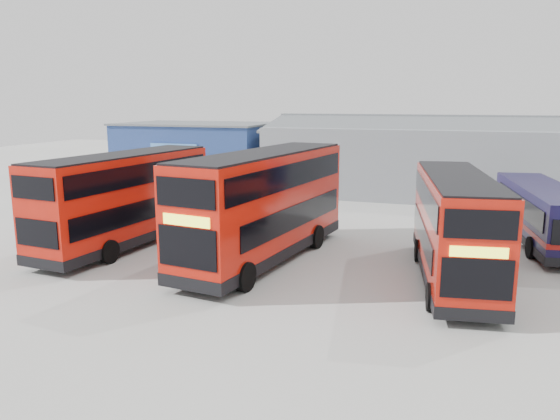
# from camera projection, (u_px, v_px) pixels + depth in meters

# --- Properties ---
(ground_plane) EXTENTS (120.00, 120.00, 0.00)m
(ground_plane) POSITION_uv_depth(u_px,v_px,m) (296.00, 254.00, 25.09)
(ground_plane) COLOR #A3A39E
(ground_plane) RESTS_ON ground
(office_block) EXTENTS (12.30, 8.32, 5.12)m
(office_block) POSITION_uv_depth(u_px,v_px,m) (198.00, 153.00, 45.66)
(office_block) COLOR navy
(office_block) RESTS_ON ground
(maintenance_shed) EXTENTS (30.50, 12.00, 5.89)m
(maintenance_shed) POSITION_uv_depth(u_px,v_px,m) (476.00, 160.00, 40.70)
(maintenance_shed) COLOR gray
(maintenance_shed) RESTS_ON ground
(double_decker_left) EXTENTS (3.62, 10.79, 4.48)m
(double_decker_left) POSITION_uv_depth(u_px,v_px,m) (126.00, 201.00, 26.09)
(double_decker_left) COLOR red
(double_decker_left) RESTS_ON ground
(double_decker_centre) EXTENTS (4.30, 11.57, 4.79)m
(double_decker_centre) POSITION_uv_depth(u_px,v_px,m) (264.00, 207.00, 23.72)
(double_decker_centre) COLOR red
(double_decker_centre) RESTS_ON ground
(double_decker_right) EXTENTS (3.80, 10.07, 4.17)m
(double_decker_right) POSITION_uv_depth(u_px,v_px,m) (455.00, 229.00, 21.00)
(double_decker_right) COLOR red
(double_decker_right) RESTS_ON ground
(single_decker_blue) EXTENTS (3.83, 10.70, 2.84)m
(single_decker_blue) POSITION_uv_depth(u_px,v_px,m) (542.00, 215.00, 26.76)
(single_decker_blue) COLOR black
(single_decker_blue) RESTS_ON ground
(panel_van) EXTENTS (2.57, 4.90, 2.04)m
(panel_van) POSITION_uv_depth(u_px,v_px,m) (144.00, 178.00, 41.51)
(panel_van) COLOR white
(panel_van) RESTS_ON ground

